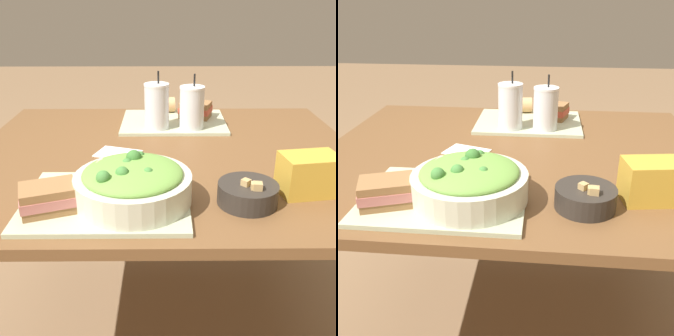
% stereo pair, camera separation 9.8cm
% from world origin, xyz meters
% --- Properties ---
extents(ground_plane, '(12.00, 12.00, 0.00)m').
position_xyz_m(ground_plane, '(0.00, 0.00, 0.00)').
color(ground_plane, '#846647').
extents(dining_table, '(1.29, 1.07, 0.74)m').
position_xyz_m(dining_table, '(0.00, 0.00, 0.65)').
color(dining_table, brown).
rests_on(dining_table, ground_plane).
extents(tray_near, '(0.41, 0.32, 0.01)m').
position_xyz_m(tray_near, '(-0.15, -0.34, 0.74)').
color(tray_near, '#B2BC99').
rests_on(tray_near, dining_table).
extents(tray_far, '(0.41, 0.32, 0.01)m').
position_xyz_m(tray_far, '(0.03, 0.32, 0.74)').
color(tray_far, '#B2BC99').
rests_on(tray_far, dining_table).
extents(salad_bowl, '(0.29, 0.29, 0.12)m').
position_xyz_m(salad_bowl, '(-0.08, -0.35, 0.80)').
color(salad_bowl, beige).
rests_on(salad_bowl, tray_near).
extents(soup_bowl, '(0.15, 0.15, 0.07)m').
position_xyz_m(soup_bowl, '(0.20, -0.34, 0.76)').
color(soup_bowl, '#2D2823').
rests_on(soup_bowl, dining_table).
extents(sandwich_near, '(0.16, 0.13, 0.06)m').
position_xyz_m(sandwich_near, '(-0.28, -0.39, 0.78)').
color(sandwich_near, olive).
rests_on(sandwich_near, tray_near).
extents(baguette_near, '(0.12, 0.10, 0.06)m').
position_xyz_m(baguette_near, '(-0.12, -0.21, 0.78)').
color(baguette_near, tan).
rests_on(baguette_near, tray_near).
extents(sandwich_far, '(0.15, 0.13, 0.06)m').
position_xyz_m(sandwich_far, '(0.12, 0.36, 0.78)').
color(sandwich_far, olive).
rests_on(sandwich_far, tray_far).
extents(baguette_far, '(0.10, 0.08, 0.06)m').
position_xyz_m(baguette_far, '(-0.01, 0.44, 0.78)').
color(baguette_far, tan).
rests_on(baguette_far, tray_far).
extents(drink_cup_dark, '(0.09, 0.09, 0.22)m').
position_xyz_m(drink_cup_dark, '(-0.03, 0.22, 0.83)').
color(drink_cup_dark, silver).
rests_on(drink_cup_dark, tray_far).
extents(drink_cup_red, '(0.09, 0.09, 0.21)m').
position_xyz_m(drink_cup_red, '(0.10, 0.22, 0.82)').
color(drink_cup_red, silver).
rests_on(drink_cup_red, tray_far).
extents(chip_bag, '(0.16, 0.12, 0.11)m').
position_xyz_m(chip_bag, '(0.37, -0.29, 0.79)').
color(chip_bag, gold).
rests_on(chip_bag, dining_table).
extents(napkin_folded, '(0.16, 0.14, 0.00)m').
position_xyz_m(napkin_folded, '(-0.16, -0.01, 0.74)').
color(napkin_folded, white).
rests_on(napkin_folded, dining_table).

